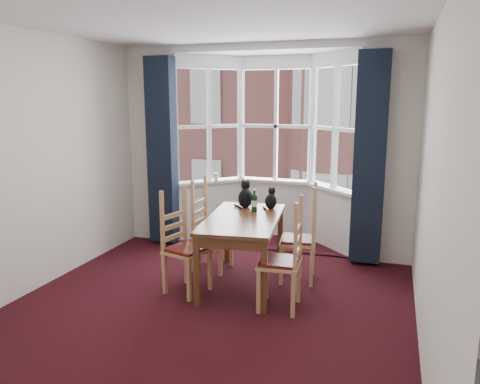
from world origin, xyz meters
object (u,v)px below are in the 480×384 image
at_px(chair_right_near, 289,264).
at_px(chair_left_far, 206,232).
at_px(dining_table, 243,225).
at_px(chair_left_near, 181,249).
at_px(wine_bottle, 254,202).
at_px(cat_right, 271,200).
at_px(chair_right_far, 306,241).
at_px(candle_tall, 216,177).
at_px(cat_left, 246,197).

bearing_deg(chair_right_near, chair_left_far, 146.37).
height_order(dining_table, chair_left_near, chair_left_near).
bearing_deg(dining_table, chair_left_far, 150.54).
bearing_deg(wine_bottle, cat_right, 55.79).
bearing_deg(chair_left_near, chair_right_near, -4.42).
bearing_deg(chair_right_near, chair_right_far, 88.04).
xyz_separation_m(dining_table, wine_bottle, (0.04, 0.29, 0.21)).
height_order(dining_table, wine_bottle, wine_bottle).
xyz_separation_m(dining_table, chair_right_near, (0.63, -0.47, -0.22)).
height_order(dining_table, candle_tall, candle_tall).
bearing_deg(candle_tall, wine_bottle, -53.52).
distance_m(chair_right_near, cat_left, 1.30).
height_order(cat_left, candle_tall, cat_left).
relative_size(wine_bottle, candle_tall, 2.15).
xyz_separation_m(dining_table, cat_left, (-0.13, 0.48, 0.22)).
xyz_separation_m(chair_right_far, cat_right, (-0.47, 0.18, 0.41)).
height_order(chair_left_far, cat_left, cat_left).
bearing_deg(chair_right_far, cat_left, 168.09).
height_order(chair_left_far, cat_right, cat_right).
bearing_deg(chair_right_far, wine_bottle, -177.12).
relative_size(chair_right_near, cat_left, 2.70).
distance_m(chair_left_far, chair_right_near, 1.45).
bearing_deg(wine_bottle, dining_table, -98.15).
distance_m(dining_table, candle_tall, 1.92).
bearing_deg(cat_right, wine_bottle, -124.21).
height_order(cat_right, candle_tall, cat_right).
bearing_deg(cat_left, chair_left_far, -161.37).
distance_m(cat_left, candle_tall, 1.43).
height_order(chair_left_far, candle_tall, candle_tall).
xyz_separation_m(chair_left_near, wine_bottle, (0.64, 0.67, 0.43)).
distance_m(chair_right_near, cat_right, 1.15).
xyz_separation_m(chair_right_far, candle_tall, (-1.61, 1.32, 0.46)).
relative_size(chair_left_near, cat_left, 2.70).
relative_size(chair_right_near, wine_bottle, 3.45).
height_order(wine_bottle, candle_tall, wine_bottle).
relative_size(chair_left_near, candle_tall, 7.42).
bearing_deg(chair_left_near, cat_right, 48.48).
distance_m(chair_right_near, candle_tall, 2.68).
xyz_separation_m(dining_table, candle_tall, (-0.96, 1.64, 0.24)).
xyz_separation_m(dining_table, chair_right_far, (0.65, 0.32, -0.22)).
relative_size(cat_right, candle_tall, 2.16).
height_order(chair_left_near, cat_left, cat_left).
bearing_deg(cat_right, cat_left, -176.55).
height_order(dining_table, chair_right_far, chair_right_far).
distance_m(wine_bottle, candle_tall, 1.68).
bearing_deg(dining_table, wine_bottle, 81.85).
bearing_deg(chair_left_near, candle_tall, 100.18).
bearing_deg(dining_table, cat_right, 69.63).
height_order(chair_left_far, wine_bottle, wine_bottle).
xyz_separation_m(chair_right_near, wine_bottle, (-0.58, 0.76, 0.43)).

